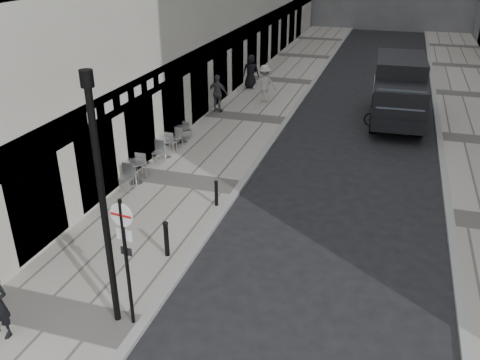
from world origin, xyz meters
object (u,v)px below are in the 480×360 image
object	(u,v)px
cyclist	(384,112)
panel_van	(399,87)
lamppost	(102,195)
sign_post	(125,247)

from	to	relation	value
cyclist	panel_van	bearing A→B (deg)	87.89
lamppost	panel_van	size ratio (longest dim) A/B	0.91
sign_post	lamppost	bearing A→B (deg)	-173.40
sign_post	panel_van	world-z (taller)	sign_post
cyclist	sign_post	bearing A→B (deg)	-89.51
lamppost	cyclist	distance (m)	16.60
lamppost	cyclist	size ratio (longest dim) A/B	2.84
sign_post	cyclist	distance (m)	16.34
panel_van	lamppost	bearing A→B (deg)	-110.66
panel_van	cyclist	distance (m)	1.77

